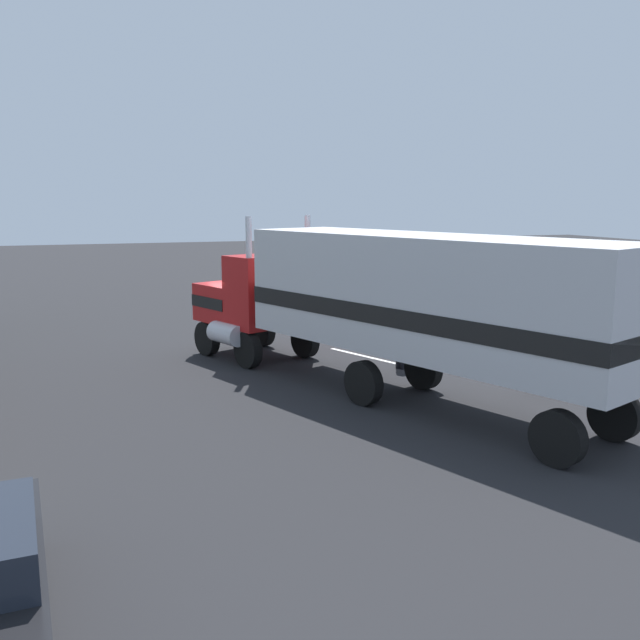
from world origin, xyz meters
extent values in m
plane|color=#232326|center=(0.00, 0.00, 0.00)|extent=(120.00, 120.00, 0.00)
cube|color=silver|center=(-2.36, -3.50, 0.01)|extent=(4.12, 1.84, 0.01)
cube|color=silver|center=(-5.95, -6.63, 0.01)|extent=(4.10, 1.89, 0.01)
cube|color=silver|center=(-1.07, -9.88, 0.01)|extent=(4.13, 1.83, 0.01)
cube|color=#B21919|center=(0.20, 0.35, 1.70)|extent=(2.59, 2.99, 1.20)
cube|color=#B21919|center=(-1.29, -0.24, 2.20)|extent=(2.22, 2.84, 2.20)
cube|color=silver|center=(1.07, 0.69, 1.70)|extent=(0.85, 1.98, 1.08)
cube|color=black|center=(0.20, 0.35, 1.76)|extent=(2.61, 3.02, 0.36)
cylinder|color=silver|center=(-2.20, 0.58, 2.80)|extent=(0.18, 0.18, 3.40)
cylinder|color=silver|center=(-1.40, -1.47, 2.80)|extent=(0.18, 0.18, 3.40)
cube|color=silver|center=(-7.19, -2.58, 2.75)|extent=(10.72, 6.28, 2.80)
cube|color=black|center=(-7.19, -2.58, 2.33)|extent=(10.74, 6.31, 0.44)
cylinder|color=silver|center=(-1.38, 1.12, 0.95)|extent=(1.44, 1.07, 0.64)
cylinder|color=black|center=(0.07, 1.48, 0.55)|extent=(1.13, 0.68, 1.10)
cylinder|color=black|center=(0.88, -0.57, 0.55)|extent=(1.13, 0.68, 1.10)
cylinder|color=black|center=(-2.06, 0.63, 0.55)|extent=(1.13, 0.68, 1.10)
cylinder|color=black|center=(-1.26, -1.41, 0.55)|extent=(1.13, 0.68, 1.10)
cylinder|color=black|center=(-6.67, -1.19, 0.55)|extent=(1.13, 0.68, 1.10)
cylinder|color=black|center=(-5.86, -3.23, 0.55)|extent=(1.13, 0.68, 1.10)
cylinder|color=black|center=(-11.55, -3.11, 0.55)|extent=(1.13, 0.68, 1.10)
cylinder|color=black|center=(-10.74, -5.16, 0.55)|extent=(1.13, 0.68, 1.10)
cylinder|color=black|center=(-3.68, -3.69, 0.41)|extent=(0.18, 0.18, 0.82)
cylinder|color=black|center=(-3.55, -3.62, 0.41)|extent=(0.18, 0.18, 0.82)
cylinder|color=#A5728C|center=(-3.61, -3.65, 1.11)|extent=(0.34, 0.34, 0.58)
sphere|color=tan|center=(-3.61, -3.65, 1.51)|extent=(0.23, 0.23, 0.23)
cube|color=black|center=(-3.52, -3.83, 1.14)|extent=(0.30, 0.26, 0.36)
cylinder|color=black|center=(-12.34, 6.00, 0.32)|extent=(0.66, 0.27, 0.64)
cylinder|color=black|center=(-6.99, -6.12, 0.33)|extent=(0.56, 0.52, 0.66)
cylinder|color=black|center=(-8.07, -7.09, 0.33)|extent=(0.56, 0.52, 0.66)
cube|color=black|center=(-7.53, -6.60, 0.61)|extent=(0.98, 0.91, 0.36)
cylinder|color=silver|center=(-7.06, -6.19, 0.78)|extent=(0.26, 0.24, 0.69)
camera|label=1|loc=(-21.93, 5.18, 4.99)|focal=39.11mm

